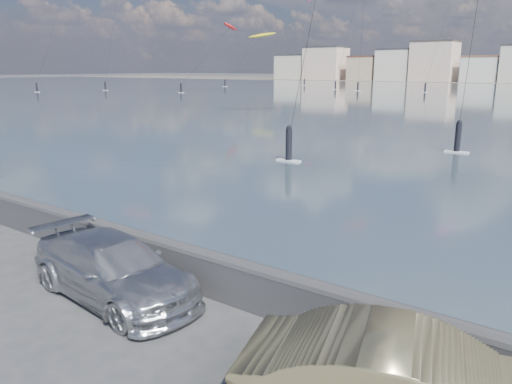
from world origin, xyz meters
TOP-DOWN VIEW (x-y plane):
  - ground at (0.00, 0.00)m, footprint 700.00×700.00m
  - seawall at (0.00, 2.70)m, footprint 400.00×0.36m
  - car_silver at (-1.00, 1.35)m, footprint 4.88×2.37m
  - kitesurfer_6 at (-64.55, 83.28)m, footprint 5.27×17.84m
  - kitesurfer_13 at (-79.70, 116.34)m, footprint 8.76×17.80m
  - kitesurfer_15 at (-70.88, 129.20)m, footprint 7.05×10.32m

SIDE VIEW (x-z plane):
  - ground at x=0.00m, z-range 0.00..0.00m
  - seawall at x=0.00m, z-range 0.04..1.12m
  - car_silver at x=-1.00m, z-range 0.00..1.37m
  - kitesurfer_6 at x=-64.55m, z-range 5.99..20.83m
  - kitesurfer_13 at x=-79.70m, z-range 6.24..21.46m
  - kitesurfer_15 at x=-70.88m, z-range 11.47..36.63m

